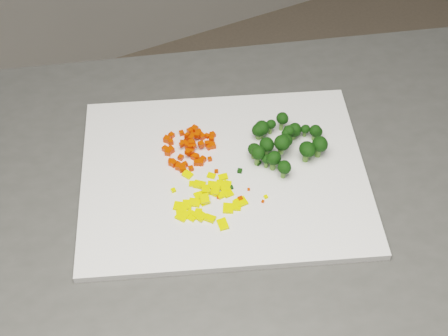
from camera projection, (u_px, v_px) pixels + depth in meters
name	position (u px, v px, depth m)	size (l,w,h in m)	color
counter_block	(255.00, 327.00, 1.29)	(1.02, 0.71, 0.90)	#3F3F3D
cutting_board	(224.00, 175.00, 0.97)	(0.44, 0.34, 0.01)	white
carrot_pile	(190.00, 143.00, 0.99)	(0.10, 0.10, 0.03)	red
pepper_pile	(204.00, 195.00, 0.92)	(0.11, 0.11, 0.02)	yellow
broccoli_pile	(288.00, 140.00, 0.97)	(0.12, 0.12, 0.05)	black
carrot_cube_0	(183.00, 167.00, 0.96)	(0.01, 0.01, 0.01)	red
carrot_cube_1	(212.00, 135.00, 1.01)	(0.01, 0.01, 0.01)	red
carrot_cube_2	(178.00, 164.00, 0.97)	(0.01, 0.01, 0.01)	red
carrot_cube_3	(173.00, 163.00, 0.97)	(0.01, 0.01, 0.01)	red
carrot_cube_4	(195.00, 158.00, 0.98)	(0.01, 0.01, 0.01)	red
carrot_cube_5	(171.00, 161.00, 0.98)	(0.01, 0.01, 0.01)	red
carrot_cube_6	(172.00, 163.00, 0.97)	(0.01, 0.01, 0.01)	red
carrot_cube_7	(195.00, 129.00, 1.02)	(0.01, 0.01, 0.01)	red
carrot_cube_8	(185.00, 164.00, 0.97)	(0.01, 0.01, 0.01)	red
carrot_cube_9	(193.00, 135.00, 1.00)	(0.01, 0.01, 0.01)	red
carrot_cube_10	(182.00, 133.00, 1.01)	(0.01, 0.01, 0.01)	red
carrot_cube_11	(181.00, 157.00, 0.98)	(0.01, 0.01, 0.01)	red
carrot_cube_12	(178.00, 167.00, 0.97)	(0.01, 0.01, 0.01)	red
carrot_cube_13	(182.00, 142.00, 1.00)	(0.01, 0.01, 0.01)	red
carrot_cube_14	(187.00, 148.00, 0.99)	(0.01, 0.01, 0.01)	red
carrot_cube_15	(210.00, 144.00, 1.00)	(0.01, 0.01, 0.01)	red
carrot_cube_16	(192.00, 147.00, 0.99)	(0.01, 0.01, 0.01)	red
carrot_cube_17	(188.00, 145.00, 0.99)	(0.01, 0.01, 0.01)	red
carrot_cube_18	(202.00, 137.00, 1.01)	(0.01, 0.01, 0.01)	red
carrot_cube_19	(199.00, 133.00, 1.01)	(0.01, 0.01, 0.01)	red
carrot_cube_20	(171.00, 150.00, 0.99)	(0.01, 0.01, 0.01)	red
carrot_cube_21	(192.00, 143.00, 0.99)	(0.01, 0.01, 0.01)	red
carrot_cube_22	(190.00, 148.00, 0.99)	(0.01, 0.01, 0.01)	red
carrot_cube_23	(212.00, 139.00, 1.00)	(0.01, 0.01, 0.01)	red
carrot_cube_24	(187.00, 137.00, 1.01)	(0.01, 0.01, 0.01)	red
carrot_cube_25	(191.00, 138.00, 0.99)	(0.01, 0.01, 0.01)	red
carrot_cube_26	(188.00, 151.00, 0.98)	(0.01, 0.01, 0.01)	red
carrot_cube_27	(213.00, 146.00, 0.99)	(0.01, 0.01, 0.01)	red
carrot_cube_28	(195.00, 157.00, 0.98)	(0.01, 0.01, 0.01)	red
carrot_cube_29	(192.00, 156.00, 0.98)	(0.01, 0.01, 0.01)	red
carrot_cube_30	(187.00, 135.00, 1.00)	(0.01, 0.01, 0.01)	red
carrot_cube_31	(188.00, 152.00, 0.97)	(0.01, 0.01, 0.01)	red
carrot_cube_32	(201.00, 144.00, 0.99)	(0.01, 0.01, 0.01)	red
carrot_cube_33	(208.00, 136.00, 1.01)	(0.01, 0.01, 0.01)	red
carrot_cube_34	(171.00, 142.00, 1.00)	(0.01, 0.01, 0.01)	red
carrot_cube_35	(210.00, 144.00, 1.00)	(0.01, 0.01, 0.01)	red
carrot_cube_36	(213.00, 135.00, 1.01)	(0.01, 0.01, 0.01)	red
carrot_cube_37	(168.00, 151.00, 0.99)	(0.01, 0.01, 0.01)	red
carrot_cube_38	(207.00, 136.00, 1.01)	(0.01, 0.01, 0.01)	red
carrot_cube_39	(191.00, 169.00, 0.96)	(0.01, 0.01, 0.01)	red
carrot_cube_40	(197.00, 157.00, 0.98)	(0.01, 0.01, 0.01)	red
carrot_cube_41	(192.00, 144.00, 0.99)	(0.01, 0.01, 0.01)	red
carrot_cube_42	(194.00, 146.00, 0.98)	(0.01, 0.01, 0.01)	red
carrot_cube_43	(167.00, 139.00, 1.00)	(0.01, 0.01, 0.01)	red
carrot_cube_44	(190.00, 131.00, 1.02)	(0.01, 0.01, 0.01)	red
carrot_cube_45	(172.00, 135.00, 1.01)	(0.01, 0.01, 0.01)	red
carrot_cube_46	(192.00, 143.00, 0.99)	(0.01, 0.01, 0.01)	red
carrot_cube_47	(171.00, 162.00, 0.97)	(0.01, 0.01, 0.01)	red
carrot_cube_48	(196.00, 163.00, 0.97)	(0.01, 0.01, 0.01)	red
carrot_cube_49	(190.00, 153.00, 0.99)	(0.01, 0.01, 0.01)	red
carrot_cube_50	(210.00, 159.00, 0.98)	(0.01, 0.01, 0.01)	red
carrot_cube_51	(168.00, 152.00, 0.98)	(0.01, 0.01, 0.01)	red
carrot_cube_52	(201.00, 163.00, 0.97)	(0.01, 0.01, 0.01)	red
carrot_cube_53	(209.00, 148.00, 0.99)	(0.01, 0.01, 0.01)	red
carrot_cube_54	(200.00, 163.00, 0.97)	(0.01, 0.01, 0.01)	red
carrot_cube_55	(181.00, 145.00, 0.99)	(0.01, 0.01, 0.01)	red
carrot_cube_56	(165.00, 149.00, 0.99)	(0.01, 0.01, 0.01)	red
carrot_cube_57	(191.00, 132.00, 1.02)	(0.01, 0.01, 0.01)	red
carrot_cube_58	(207.00, 144.00, 1.00)	(0.01, 0.01, 0.01)	red
carrot_cube_59	(203.00, 159.00, 0.98)	(0.01, 0.01, 0.01)	red
carrot_cube_60	(197.00, 135.00, 1.00)	(0.01, 0.01, 0.01)	red
carrot_cube_61	(189.00, 153.00, 0.99)	(0.01, 0.01, 0.01)	red
carrot_cube_62	(181.00, 168.00, 0.96)	(0.01, 0.01, 0.01)	red
carrot_cube_63	(190.00, 140.00, 1.00)	(0.01, 0.01, 0.01)	red
carrot_cube_64	(183.00, 169.00, 0.96)	(0.01, 0.01, 0.01)	red
carrot_cube_65	(190.00, 146.00, 0.98)	(0.01, 0.01, 0.01)	red
carrot_cube_66	(185.00, 143.00, 1.00)	(0.01, 0.01, 0.01)	red
carrot_cube_67	(192.00, 152.00, 0.98)	(0.01, 0.01, 0.01)	red
pepper_chunk_0	(182.00, 216.00, 0.91)	(0.02, 0.02, 0.00)	yellow
pepper_chunk_1	(210.00, 218.00, 0.90)	(0.01, 0.02, 0.00)	yellow
pepper_chunk_2	(216.00, 190.00, 0.93)	(0.02, 0.01, 0.00)	yellow
pepper_chunk_3	(236.00, 206.00, 0.92)	(0.02, 0.01, 0.00)	yellow
pepper_chunk_4	(182.00, 213.00, 0.91)	(0.01, 0.02, 0.00)	yellow
pepper_chunk_5	(205.00, 199.00, 0.92)	(0.01, 0.02, 0.00)	yellow
pepper_chunk_6	(223.00, 224.00, 0.90)	(0.02, 0.01, 0.00)	yellow
pepper_chunk_7	(214.00, 193.00, 0.93)	(0.01, 0.01, 0.00)	yellow
pepper_chunk_8	(205.00, 202.00, 0.92)	(0.01, 0.01, 0.00)	yellow
pepper_chunk_9	(187.00, 205.00, 0.92)	(0.01, 0.02, 0.00)	yellow
pepper_chunk_10	(222.00, 195.00, 0.93)	(0.02, 0.01, 0.00)	yellow
pepper_chunk_11	(199.00, 195.00, 0.93)	(0.01, 0.02, 0.00)	yellow
pepper_chunk_12	(198.00, 213.00, 0.91)	(0.02, 0.01, 0.00)	yellow
pepper_chunk_13	(214.00, 186.00, 0.94)	(0.02, 0.01, 0.00)	yellow
pepper_chunk_14	(200.00, 216.00, 0.91)	(0.02, 0.02, 0.00)	yellow
pepper_chunk_15	(195.00, 184.00, 0.95)	(0.02, 0.01, 0.00)	yellow
pepper_chunk_16	(199.00, 185.00, 0.94)	(0.02, 0.01, 0.00)	yellow
pepper_chunk_17	(220.00, 185.00, 0.95)	(0.02, 0.02, 0.00)	yellow
pepper_chunk_18	(194.00, 203.00, 0.92)	(0.02, 0.01, 0.00)	yellow
pepper_chunk_19	(227.00, 186.00, 0.94)	(0.02, 0.01, 0.00)	yellow
pepper_chunk_20	(180.00, 206.00, 0.92)	(0.02, 0.01, 0.00)	yellow
pepper_chunk_21	(241.00, 202.00, 0.92)	(0.02, 0.02, 0.00)	yellow
pepper_chunk_22	(223.00, 177.00, 0.96)	(0.01, 0.01, 0.00)	yellow
pepper_chunk_23	(228.00, 208.00, 0.92)	(0.02, 0.02, 0.00)	yellow
pepper_chunk_24	(227.00, 192.00, 0.94)	(0.02, 0.01, 0.00)	yellow
pepper_chunk_25	(188.00, 175.00, 0.96)	(0.01, 0.01, 0.00)	yellow
pepper_chunk_26	(211.00, 176.00, 0.96)	(0.01, 0.01, 0.00)	yellow
pepper_chunk_27	(191.00, 215.00, 0.91)	(0.02, 0.02, 0.00)	yellow
pepper_chunk_28	(206.00, 189.00, 0.93)	(0.01, 0.01, 0.00)	yellow
broccoli_floret_0	(254.00, 152.00, 0.97)	(0.03, 0.03, 0.03)	black
broccoli_floret_1	(288.00, 134.00, 0.98)	(0.02, 0.02, 0.03)	black
broccoli_floret_2	(266.00, 147.00, 0.98)	(0.03, 0.03, 0.03)	black
broccoli_floret_3	(282.00, 122.00, 1.01)	(0.03, 0.03, 0.03)	black
broccoli_floret_4	(281.00, 146.00, 0.96)	(0.04, 0.04, 0.03)	black
broccoli_floret_5	(273.00, 161.00, 0.96)	(0.03, 0.03, 0.03)	black
broccoli_floret_6	(314.00, 133.00, 1.00)	(0.03, 0.03, 0.03)	black
broccoli_floret_7	(259.00, 132.00, 1.00)	(0.03, 0.03, 0.03)	black
broccoli_floret_8	(257.00, 157.00, 0.96)	(0.03, 0.03, 0.04)	black
broccoli_floret_9	(266.00, 162.00, 0.96)	(0.02, 0.02, 0.02)	black
broccoli_floret_10	(305.00, 131.00, 1.01)	(0.02, 0.02, 0.02)	black
broccoli_floret_11	(294.00, 132.00, 1.00)	(0.03, 0.03, 0.03)	black
broccoli_floret_12	(319.00, 148.00, 0.97)	(0.03, 0.03, 0.04)	black
broccoli_floret_13	(286.00, 143.00, 0.97)	(0.02, 0.02, 0.02)	black
broccoli_floret_14	(270.00, 127.00, 1.01)	(0.02, 0.02, 0.03)	black
broccoli_floret_15	(306.00, 153.00, 0.97)	(0.03, 0.03, 0.04)	black
broccoli_floret_16	(284.00, 170.00, 0.95)	(0.03, 0.03, 0.03)	black
broccoli_floret_17	(286.00, 137.00, 0.98)	(0.02, 0.02, 0.03)	black
broccoli_floret_18	(261.00, 130.00, 1.00)	(0.03, 0.03, 0.03)	black
broccoli_floret_19	(285.00, 143.00, 0.97)	(0.02, 0.02, 0.02)	black
broccoli_floret_20	(316.00, 134.00, 1.00)	(0.03, 0.03, 0.02)	black
stray_bit_0	(266.00, 197.00, 0.93)	(0.01, 0.01, 0.00)	yellow
stray_bit_1	(249.00, 189.00, 0.94)	(0.00, 0.00, 0.00)	red
stray_bit_2	(219.00, 197.00, 0.93)	(0.01, 0.01, 0.00)	red
stray_bit_3	(263.00, 201.00, 0.92)	(0.00, 0.00, 0.00)	red
stray_bit_4	(240.00, 171.00, 0.96)	(0.01, 0.01, 0.00)	black
stray_bit_5	(189.00, 151.00, 0.99)	(0.00, 0.00, 0.00)	red
stray_bit_6	(173.00, 190.00, 0.94)	(0.01, 0.01, 0.00)	yellow
stray_bit_7	(216.00, 171.00, 0.96)	(0.01, 0.01, 0.00)	red
stray_bit_8	(231.00, 187.00, 0.94)	(0.01, 0.01, 0.00)	black
stray_bit_9	(258.00, 163.00, 0.97)	(0.01, 0.01, 0.01)	black
stray_bit_10	(240.00, 199.00, 0.93)	(0.01, 0.01, 0.00)	red
stray_bit_11	(276.00, 158.00, 0.98)	(0.01, 0.01, 0.01)	black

